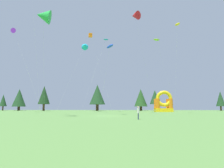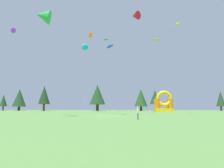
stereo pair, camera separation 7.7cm
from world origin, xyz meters
The scene contains 19 objects.
ground_plane centered at (0.00, 0.00, 0.00)m, with size 120.00×120.00×0.00m, color #5B8C42.
kite_blue_parafoil centered at (0.29, 3.13, 12.93)m, with size 3.52×6.12×13.31m.
kite_cyan_delta centered at (-8.35, 23.24, 19.13)m, with size 8.71×2.22×20.22m.
kite_teal_parafoil centered at (-2.36, 25.04, 21.46)m, with size 6.70×8.03×21.98m.
kite_purple_delta centered at (-25.69, 16.03, 21.25)m, with size 8.55×1.64×22.00m.
kite_lime_parafoil centered at (12.43, 23.51, 20.64)m, with size 7.32×5.47×21.08m.
kite_yellow_parafoil centered at (15.20, 11.25, 20.22)m, with size 1.17×4.67×20.74m.
kite_green_delta centered at (-9.45, -5.30, 15.42)m, with size 2.74×5.21×16.68m.
kite_orange_box centered at (-5.64, 16.59, 19.87)m, with size 6.23×2.84×20.40m.
kite_red_delta centered at (5.97, 17.25, 25.25)m, with size 7.11×7.62×26.55m.
person_far_side centered at (4.55, -9.79, 0.95)m, with size 0.28×0.28×1.60m.
inflatable_red_slide centered at (14.79, 28.09, 2.26)m, with size 5.03×4.57×6.28m.
tree_row_0 centered at (-44.68, 45.00, 3.99)m, with size 2.79×2.79×6.36m.
tree_row_1 centered at (-38.23, 44.97, 5.02)m, with size 5.19×5.19×8.55m.
tree_row_2 centered at (-26.53, 40.48, 5.76)m, with size 4.30×4.30×9.18m.
tree_row_3 centered at (-6.95, 42.60, 6.02)m, with size 5.88×5.88×9.78m.
tree_row_4 centered at (9.37, 43.99, 4.86)m, with size 4.96×4.96×8.18m.
tree_row_5 centered at (14.50, 42.92, 5.03)m, with size 3.80×3.80×7.71m.
tree_row_6 centered at (39.11, 44.94, 4.46)m, with size 3.26×3.26×7.30m.
Camera 1 is at (2.74, -35.52, 1.56)m, focal length 33.58 mm.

